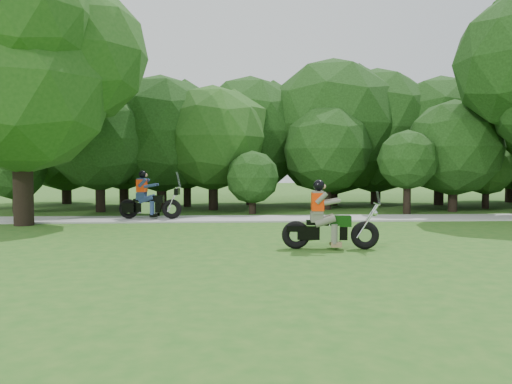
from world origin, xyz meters
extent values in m
plane|color=#245919|center=(0.00, 0.00, 0.00)|extent=(100.00, 100.00, 0.00)
cube|color=#979792|center=(0.00, 8.00, 0.03)|extent=(60.00, 2.20, 0.06)
cylinder|color=black|center=(13.08, 16.47, 0.90)|extent=(0.51, 0.51, 1.80)
sphere|color=black|center=(13.08, 16.47, 3.82)|extent=(6.22, 6.22, 6.22)
cylinder|color=black|center=(-2.03, 15.48, 0.90)|extent=(0.51, 0.51, 1.80)
sphere|color=black|center=(-2.03, 15.48, 3.83)|extent=(6.25, 6.25, 6.25)
cylinder|color=black|center=(-6.52, 13.08, 0.90)|extent=(0.49, 0.49, 1.80)
sphere|color=black|center=(-6.52, 13.08, 3.67)|extent=(5.75, 5.75, 5.75)
cylinder|color=black|center=(9.47, 12.39, 0.56)|extent=(0.33, 0.33, 1.13)
sphere|color=#204F16|center=(9.47, 12.39, 1.98)|extent=(2.61, 2.61, 2.61)
cylinder|color=black|center=(-12.25, 16.73, 0.90)|extent=(0.52, 0.52, 1.80)
sphere|color=black|center=(-12.25, 16.73, 3.89)|extent=(6.43, 6.43, 6.43)
cylinder|color=black|center=(-5.37, 14.39, 0.78)|extent=(0.39, 0.39, 1.56)
sphere|color=black|center=(-5.37, 14.39, 2.80)|extent=(3.83, 3.83, 3.83)
cylinder|color=black|center=(4.91, 15.62, 0.90)|extent=(0.54, 0.54, 1.80)
sphere|color=black|center=(4.91, 15.62, 4.04)|extent=(6.88, 6.88, 6.88)
cylinder|color=black|center=(-12.69, 11.17, 0.51)|extent=(0.33, 0.33, 1.03)
sphere|color=black|center=(-12.69, 11.17, 1.88)|extent=(2.63, 2.63, 2.63)
cylinder|color=black|center=(7.12, 10.89, 0.75)|extent=(0.42, 0.42, 1.50)
sphere|color=black|center=(7.12, 10.89, 2.94)|extent=(4.45, 4.45, 4.45)
cylinder|color=black|center=(-8.72, 14.91, 0.90)|extent=(0.48, 0.48, 1.80)
sphere|color=black|center=(-8.72, 14.91, 3.62)|extent=(5.60, 5.60, 5.60)
cylinder|color=black|center=(1.53, 12.33, 0.76)|extent=(0.41, 0.41, 1.53)
sphere|color=black|center=(1.53, 12.33, 2.91)|extent=(4.26, 4.26, 4.26)
cylinder|color=black|center=(4.60, 9.92, 0.76)|extent=(0.33, 0.33, 1.52)
sphere|color=black|center=(4.60, 9.92, 2.38)|extent=(2.64, 2.64, 2.64)
cylinder|color=black|center=(-2.19, 10.28, 0.42)|extent=(0.32, 0.32, 0.85)
sphere|color=black|center=(-2.19, 10.28, 1.61)|extent=(2.35, 2.35, 2.35)
cylinder|color=black|center=(-3.97, 12.38, 0.90)|extent=(0.45, 0.45, 1.80)
sphere|color=#204F16|center=(-3.97, 12.38, 3.44)|extent=(5.04, 5.04, 5.04)
cylinder|color=black|center=(2.36, 15.01, 0.90)|extent=(0.57, 0.57, 1.80)
sphere|color=black|center=(2.36, 15.01, 4.18)|extent=(7.33, 7.33, 7.33)
cylinder|color=black|center=(8.12, 14.75, 0.90)|extent=(0.51, 0.51, 1.80)
sphere|color=black|center=(8.12, 14.75, 3.83)|extent=(6.24, 6.24, 6.24)
cylinder|color=black|center=(-9.10, 11.57, 0.88)|extent=(0.43, 0.43, 1.76)
sphere|color=black|center=(-9.10, 11.57, 3.28)|extent=(4.67, 4.67, 4.67)
cylinder|color=black|center=(-10.50, 6.50, 2.10)|extent=(0.68, 0.68, 4.20)
sphere|color=#204F16|center=(-10.50, 6.50, 5.00)|extent=(6.40, 6.40, 6.40)
sphere|color=#204F16|center=(-8.74, 7.30, 6.20)|extent=(5.12, 5.12, 5.12)
torus|color=black|center=(-1.53, 0.96, 0.36)|extent=(0.73, 0.27, 0.72)
torus|color=black|center=(0.20, 0.79, 0.36)|extent=(0.73, 0.27, 0.72)
cube|color=black|center=(-0.87, 0.89, 0.41)|extent=(1.27, 0.36, 0.33)
cube|color=silver|center=(-0.70, 0.88, 0.41)|extent=(0.52, 0.39, 0.41)
cube|color=black|center=(-0.42, 0.85, 0.72)|extent=(0.56, 0.36, 0.27)
cube|color=black|center=(-1.01, 0.91, 0.68)|extent=(0.56, 0.38, 0.10)
cylinder|color=silver|center=(0.24, 0.79, 0.72)|extent=(0.56, 0.10, 0.85)
cylinder|color=silver|center=(0.49, 0.76, 1.16)|extent=(0.10, 0.66, 0.04)
cube|color=#515444|center=(-1.01, 0.91, 0.82)|extent=(0.34, 0.42, 0.25)
cube|color=#515444|center=(-0.99, 0.91, 1.19)|extent=(0.31, 0.45, 0.57)
cube|color=#FF3405|center=(-0.99, 0.91, 1.21)|extent=(0.34, 0.50, 0.45)
sphere|color=black|center=(-0.96, 0.90, 1.62)|extent=(0.29, 0.29, 0.29)
torus|color=black|center=(-7.11, 7.98, 0.44)|extent=(0.78, 0.29, 0.77)
torus|color=black|center=(-5.43, 7.81, 0.44)|extent=(0.78, 0.29, 0.77)
cube|color=black|center=(-6.47, 7.91, 0.50)|extent=(1.24, 0.38, 0.35)
cube|color=silver|center=(-6.30, 7.90, 0.50)|extent=(0.56, 0.42, 0.44)
cube|color=black|center=(-6.03, 7.87, 0.83)|extent=(0.60, 0.38, 0.28)
cube|color=black|center=(-6.61, 7.93, 0.78)|extent=(0.60, 0.40, 0.11)
cylinder|color=silver|center=(-5.38, 7.80, 0.83)|extent=(0.44, 0.09, 0.98)
cylinder|color=silver|center=(-5.20, 7.78, 1.29)|extent=(0.11, 0.70, 0.04)
cube|color=black|center=(-7.08, 7.73, 0.50)|extent=(0.47, 0.18, 0.37)
cube|color=black|center=(-7.03, 8.21, 0.50)|extent=(0.47, 0.18, 0.37)
cube|color=navy|center=(-6.61, 7.93, 0.93)|extent=(0.37, 0.45, 0.26)
cube|color=navy|center=(-6.59, 7.92, 1.33)|extent=(0.33, 0.49, 0.61)
cube|color=#FF3405|center=(-6.59, 7.92, 1.35)|extent=(0.37, 0.53, 0.48)
sphere|color=black|center=(-6.55, 7.92, 1.79)|extent=(0.31, 0.31, 0.31)
camera|label=1|loc=(-3.24, -11.55, 2.11)|focal=35.00mm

